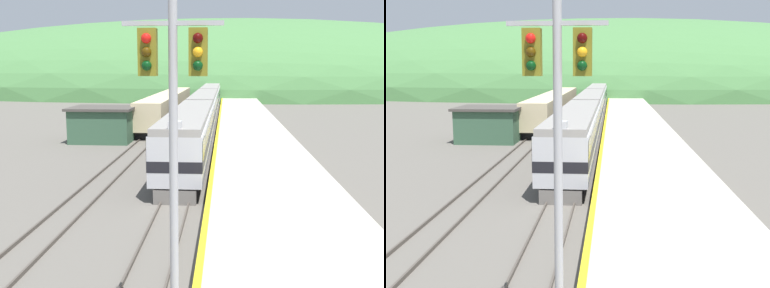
# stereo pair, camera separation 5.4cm
# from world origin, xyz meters

# --- Properties ---
(track_main) EXTENTS (1.52, 180.00, 0.16)m
(track_main) POSITION_xyz_m (0.00, 70.00, 0.08)
(track_main) COLOR #4C443D
(track_main) RESTS_ON ground
(track_siding) EXTENTS (1.52, 180.00, 0.16)m
(track_siding) POSITION_xyz_m (-4.97, 70.00, 0.08)
(track_siding) COLOR #4C443D
(track_siding) RESTS_ON ground
(platform) EXTENTS (6.65, 140.00, 1.13)m
(platform) POSITION_xyz_m (5.03, 50.00, 0.56)
(platform) COLOR #BCB5A5
(platform) RESTS_ON ground
(distant_hills) EXTENTS (225.64, 101.54, 41.13)m
(distant_hills) POSITION_xyz_m (0.00, 131.41, 0.00)
(distant_hills) COLOR #477A42
(distant_hills) RESTS_ON ground
(station_shed) EXTENTS (6.03, 5.15, 3.29)m
(station_shed) POSITION_xyz_m (-9.00, 36.53, 1.67)
(station_shed) COLOR #385B42
(station_shed) RESTS_ON ground
(express_train_lead_car) EXTENTS (2.87, 20.48, 4.28)m
(express_train_lead_car) POSITION_xyz_m (0.00, 26.98, 2.15)
(express_train_lead_car) COLOR black
(express_train_lead_car) RESTS_ON ground
(carriage_second) EXTENTS (2.86, 21.35, 3.92)m
(carriage_second) POSITION_xyz_m (0.00, 49.01, 2.13)
(carriage_second) COLOR black
(carriage_second) RESTS_ON ground
(carriage_third) EXTENTS (2.86, 21.35, 3.92)m
(carriage_third) POSITION_xyz_m (0.00, 71.24, 2.13)
(carriage_third) COLOR black
(carriage_third) RESTS_ON ground
(carriage_fourth) EXTENTS (2.86, 21.35, 3.92)m
(carriage_fourth) POSITION_xyz_m (0.00, 93.47, 2.13)
(carriage_fourth) COLOR black
(carriage_fourth) RESTS_ON ground
(carriage_fifth) EXTENTS (2.86, 21.35, 3.92)m
(carriage_fifth) POSITION_xyz_m (0.00, 115.70, 2.13)
(carriage_fifth) COLOR black
(carriage_fifth) RESTS_ON ground
(siding_train) EXTENTS (2.90, 34.01, 3.61)m
(siding_train) POSITION_xyz_m (-4.97, 53.77, 1.86)
(siding_train) COLOR black
(siding_train) RESTS_ON ground
(signal_mast_main) EXTENTS (2.20, 0.42, 8.79)m
(signal_mast_main) POSITION_xyz_m (1.40, 4.87, 5.78)
(signal_mast_main) COLOR #9E9EA3
(signal_mast_main) RESTS_ON ground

